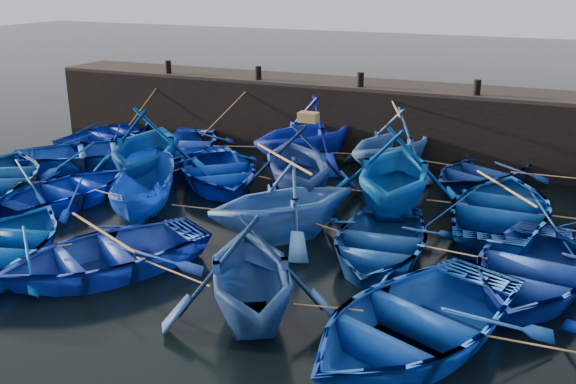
% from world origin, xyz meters
% --- Properties ---
extents(ground, '(120.00, 120.00, 0.00)m').
position_xyz_m(ground, '(0.00, 0.00, 0.00)').
color(ground, black).
rests_on(ground, ground).
extents(quay_wall, '(26.00, 2.50, 2.50)m').
position_xyz_m(quay_wall, '(0.00, 10.50, 1.25)').
color(quay_wall, black).
rests_on(quay_wall, ground).
extents(quay_top, '(26.00, 2.50, 0.12)m').
position_xyz_m(quay_top, '(0.00, 10.50, 2.56)').
color(quay_top, black).
rests_on(quay_top, quay_wall).
extents(bollard_0, '(0.24, 0.24, 0.50)m').
position_xyz_m(bollard_0, '(-8.00, 9.60, 2.87)').
color(bollard_0, black).
rests_on(bollard_0, quay_top).
extents(bollard_1, '(0.24, 0.24, 0.50)m').
position_xyz_m(bollard_1, '(-4.00, 9.60, 2.87)').
color(bollard_1, black).
rests_on(bollard_1, quay_top).
extents(bollard_2, '(0.24, 0.24, 0.50)m').
position_xyz_m(bollard_2, '(0.00, 9.60, 2.87)').
color(bollard_2, black).
rests_on(bollard_2, quay_top).
extents(bollard_3, '(0.24, 0.24, 0.50)m').
position_xyz_m(bollard_3, '(4.00, 9.60, 2.87)').
color(bollard_3, black).
rests_on(bollard_3, quay_top).
extents(boat_0, '(3.85, 4.88, 0.92)m').
position_xyz_m(boat_0, '(-9.43, 7.45, 0.46)').
color(boat_0, navy).
rests_on(boat_0, ground).
extents(boat_1, '(4.80, 5.56, 0.97)m').
position_xyz_m(boat_1, '(-5.81, 7.14, 0.48)').
color(boat_1, '#1538AD').
rests_on(boat_1, ground).
extents(boat_2, '(5.64, 5.91, 2.42)m').
position_xyz_m(boat_2, '(-1.37, 8.01, 1.21)').
color(boat_2, '#0B1CA6').
rests_on(boat_2, ground).
extents(boat_3, '(5.01, 5.31, 2.22)m').
position_xyz_m(boat_3, '(1.62, 8.32, 1.11)').
color(boat_3, '#3165B9').
rests_on(boat_3, ground).
extents(boat_4, '(4.81, 5.34, 0.91)m').
position_xyz_m(boat_4, '(4.54, 8.15, 0.46)').
color(boat_4, navy).
rests_on(boat_4, ground).
extents(boat_6, '(6.09, 6.05, 1.04)m').
position_xyz_m(boat_6, '(-8.21, 4.88, 0.52)').
color(boat_6, '#0B37A3').
rests_on(boat_6, ground).
extents(boat_7, '(5.72, 6.09, 2.56)m').
position_xyz_m(boat_7, '(-5.21, 4.00, 1.28)').
color(boat_7, '#013C8C').
rests_on(boat_7, ground).
extents(boat_8, '(5.97, 6.16, 1.04)m').
position_xyz_m(boat_8, '(-3.14, 4.76, 0.52)').
color(boat_8, '#0228B3').
rests_on(boat_8, ground).
extents(boat_9, '(5.75, 5.96, 2.41)m').
position_xyz_m(boat_9, '(-0.24, 4.51, 1.20)').
color(boat_9, navy).
rests_on(boat_9, ground).
extents(boat_10, '(4.96, 5.51, 2.57)m').
position_xyz_m(boat_10, '(2.66, 4.52, 1.28)').
color(boat_10, '#024AA6').
rests_on(boat_10, ground).
extents(boat_11, '(3.91, 5.44, 1.12)m').
position_xyz_m(boat_11, '(5.57, 4.57, 0.56)').
color(boat_11, navy).
rests_on(boat_11, ground).
extents(boat_14, '(3.79, 4.74, 0.88)m').
position_xyz_m(boat_14, '(-6.26, 1.58, 0.44)').
color(boat_14, '#0627D4').
rests_on(boat_14, ground).
extents(boat_15, '(2.98, 4.22, 1.53)m').
position_xyz_m(boat_15, '(-3.51, 1.38, 0.77)').
color(boat_15, navy).
rests_on(boat_15, ground).
extents(boat_16, '(5.21, 5.28, 2.11)m').
position_xyz_m(boat_16, '(0.53, 1.66, 1.05)').
color(boat_16, blue).
rests_on(boat_16, ground).
extents(boat_17, '(3.72, 4.88, 0.95)m').
position_xyz_m(boat_17, '(3.12, 1.37, 0.48)').
color(boat_17, navy).
rests_on(boat_17, ground).
extents(boat_18, '(4.03, 5.27, 1.02)m').
position_xyz_m(boat_18, '(6.49, 1.23, 0.51)').
color(boat_18, '#193A9E').
rests_on(boat_18, ground).
extents(boat_21, '(4.63, 5.60, 1.01)m').
position_xyz_m(boat_21, '(-4.77, -2.40, 0.50)').
color(boat_21, '#003B96').
rests_on(boat_21, ground).
extents(boat_22, '(5.34, 5.83, 0.99)m').
position_xyz_m(boat_22, '(-2.35, -1.75, 0.49)').
color(boat_22, '#1A3BC0').
rests_on(boat_22, ground).
extents(boat_23, '(5.03, 5.22, 2.11)m').
position_xyz_m(boat_23, '(1.60, -2.30, 1.05)').
color(boat_23, navy).
rests_on(boat_23, ground).
extents(boat_24, '(5.55, 6.40, 1.11)m').
position_xyz_m(boat_24, '(4.69, -2.02, 0.56)').
color(boat_24, blue).
rests_on(boat_24, ground).
extents(wooden_crate, '(0.55, 0.37, 0.28)m').
position_xyz_m(wooden_crate, '(0.06, 4.51, 2.55)').
color(wooden_crate, olive).
rests_on(wooden_crate, boat_9).
extents(mooring_ropes, '(18.14, 11.96, 2.10)m').
position_xyz_m(mooring_ropes, '(-0.16, 4.98, 0.88)').
color(mooring_ropes, tan).
rests_on(mooring_ropes, ground).
extents(loose_oars, '(10.18, 12.16, 1.29)m').
position_xyz_m(loose_oars, '(1.34, 3.20, 1.64)').
color(loose_oars, '#99724C').
rests_on(loose_oars, ground).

